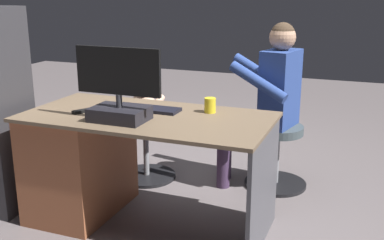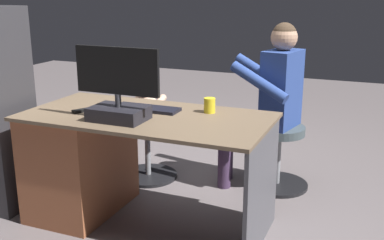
% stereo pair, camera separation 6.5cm
% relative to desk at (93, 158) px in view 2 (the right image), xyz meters
% --- Properties ---
extents(ground_plane, '(10.00, 10.00, 0.00)m').
position_rel_desk_xyz_m(ground_plane, '(-0.40, -0.39, -0.38)').
color(ground_plane, slate).
extents(desk, '(1.50, 0.75, 0.72)m').
position_rel_desk_xyz_m(desk, '(0.00, 0.00, 0.00)').
color(desk, brown).
rests_on(desk, ground_plane).
extents(monitor, '(0.53, 0.23, 0.42)m').
position_rel_desk_xyz_m(monitor, '(-0.31, 0.16, 0.48)').
color(monitor, black).
rests_on(monitor, desk).
extents(keyboard, '(0.42, 0.14, 0.02)m').
position_rel_desk_xyz_m(keyboard, '(-0.35, -0.11, 0.35)').
color(keyboard, black).
rests_on(keyboard, desk).
extents(computer_mouse, '(0.06, 0.10, 0.04)m').
position_rel_desk_xyz_m(computer_mouse, '(-0.06, -0.09, 0.35)').
color(computer_mouse, '#272123').
rests_on(computer_mouse, desk).
extents(cup, '(0.07, 0.07, 0.09)m').
position_rel_desk_xyz_m(cup, '(-0.74, -0.20, 0.38)').
color(cup, yellow).
rests_on(cup, desk).
extents(tv_remote, '(0.11, 0.15, 0.02)m').
position_rel_desk_xyz_m(tv_remote, '(-0.01, 0.08, 0.34)').
color(tv_remote, black).
rests_on(tv_remote, desk).
extents(office_chair_teddy, '(0.46, 0.46, 0.47)m').
position_rel_desk_xyz_m(office_chair_teddy, '(-0.05, -0.66, -0.11)').
color(office_chair_teddy, black).
rests_on(office_chair_teddy, ground_plane).
extents(teddy_bear, '(0.25, 0.25, 0.35)m').
position_rel_desk_xyz_m(teddy_bear, '(-0.05, -0.67, 0.25)').
color(teddy_bear, '#CFA68B').
rests_on(teddy_bear, office_chair_teddy).
extents(visitor_chair, '(0.47, 0.47, 0.47)m').
position_rel_desk_xyz_m(visitor_chair, '(-1.04, -0.88, -0.11)').
color(visitor_chair, black).
rests_on(visitor_chair, ground_plane).
extents(person, '(0.58, 0.56, 1.23)m').
position_rel_desk_xyz_m(person, '(-0.95, -0.86, 0.34)').
color(person, '#2B448B').
rests_on(person, ground_plane).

